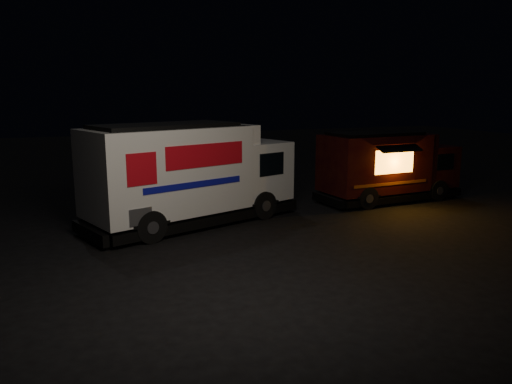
{
  "coord_description": "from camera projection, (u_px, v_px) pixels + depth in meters",
  "views": [
    {
      "loc": [
        -4.08,
        -12.6,
        4.25
      ],
      "look_at": [
        1.63,
        2.0,
        1.11
      ],
      "focal_mm": 35.0,
      "sensor_mm": 36.0,
      "label": 1
    }
  ],
  "objects": [
    {
      "name": "red_truck",
      "position": [
        389.0,
        166.0,
        19.82
      ],
      "size": [
        6.04,
        2.59,
        2.75
      ],
      "primitive_type": null,
      "rotation": [
        0.0,
        0.0,
        0.07
      ],
      "color": "#3A130A",
      "rests_on": "ground"
    },
    {
      "name": "ground",
      "position": [
        228.0,
        249.0,
        13.8
      ],
      "size": [
        80.0,
        80.0,
        0.0
      ],
      "primitive_type": "plane",
      "color": "black",
      "rests_on": "ground"
    },
    {
      "name": "white_truck",
      "position": [
        193.0,
        173.0,
        16.26
      ],
      "size": [
        7.71,
        4.71,
        3.31
      ],
      "primitive_type": null,
      "rotation": [
        0.0,
        0.0,
        0.33
      ],
      "color": "white",
      "rests_on": "ground"
    }
  ]
}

